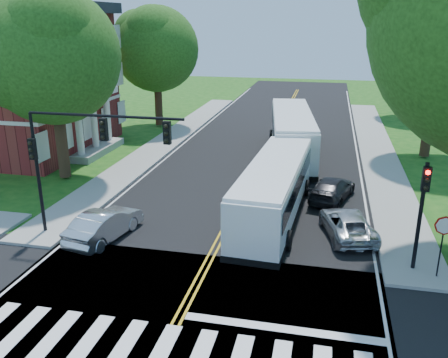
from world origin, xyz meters
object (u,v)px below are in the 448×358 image
(suv, at_px, (347,224))
(hatchback, at_px, (105,225))
(signal_nw, at_px, (81,146))
(bus_follow, at_px, (292,133))
(bus_lead, at_px, (274,189))
(dark_sedan, at_px, (332,189))
(signal_ne, at_px, (422,203))

(suv, bearing_deg, hatchback, 0.14)
(signal_nw, relative_size, bus_follow, 0.56)
(bus_lead, distance_m, suv, 3.99)
(hatchback, bearing_deg, dark_sedan, -133.65)
(signal_ne, height_order, dark_sedan, signal_ne)
(dark_sedan, bearing_deg, signal_nw, 50.89)
(signal_nw, relative_size, suv, 1.67)
(bus_lead, height_order, bus_follow, bus_follow)
(signal_nw, height_order, bus_lead, signal_nw)
(signal_ne, bearing_deg, bus_lead, 144.95)
(signal_ne, relative_size, suv, 1.03)
(hatchback, bearing_deg, suv, -155.70)
(bus_follow, distance_m, hatchback, 17.27)
(dark_sedan, bearing_deg, suv, 115.01)
(hatchback, relative_size, suv, 1.00)
(bus_lead, distance_m, dark_sedan, 4.38)
(signal_nw, height_order, bus_follow, signal_nw)
(bus_follow, bearing_deg, signal_ne, 103.89)
(bus_lead, xyz_separation_m, suv, (3.59, -1.48, -0.94))
(bus_follow, height_order, hatchback, bus_follow)
(signal_ne, height_order, bus_lead, signal_ne)
(bus_follow, relative_size, suv, 3.01)
(hatchback, height_order, dark_sedan, hatchback)
(bus_lead, height_order, dark_sedan, bus_lead)
(signal_nw, xyz_separation_m, suv, (11.54, 2.81, -3.77))
(dark_sedan, bearing_deg, hatchback, 52.29)
(signal_nw, bearing_deg, bus_lead, 28.36)
(signal_ne, height_order, bus_follow, signal_ne)
(signal_nw, relative_size, bus_lead, 0.63)
(signal_nw, height_order, suv, signal_nw)
(bus_lead, relative_size, suv, 2.66)
(signal_nw, relative_size, signal_ne, 1.62)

